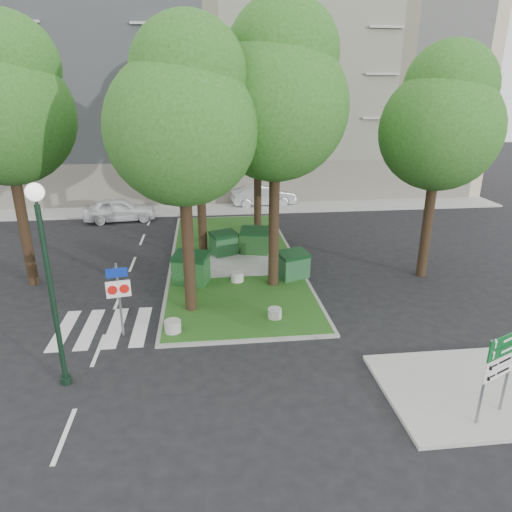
{
  "coord_description": "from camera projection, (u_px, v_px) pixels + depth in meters",
  "views": [
    {
      "loc": [
        -0.81,
        -13.59,
        8.03
      ],
      "look_at": [
        1.08,
        2.98,
        2.0
      ],
      "focal_mm": 32.0,
      "sensor_mm": 36.0,
      "label": 1
    }
  ],
  "objects": [
    {
      "name": "tree_street_left",
      "position": [
        4.0,
        102.0,
        17.69
      ],
      "size": [
        5.4,
        5.4,
        11.0
      ],
      "color": "black",
      "rests_on": "ground"
    },
    {
      "name": "tree_median_mid",
      "position": [
        200.0,
        115.0,
        21.51
      ],
      "size": [
        4.8,
        4.8,
        9.99
      ],
      "color": "black",
      "rests_on": "ground"
    },
    {
      "name": "apartment_building",
      "position": [
        211.0,
        92.0,
        37.09
      ],
      "size": [
        41.0,
        12.0,
        16.0
      ],
      "primitive_type": "cube",
      "color": "#C4AE93",
      "rests_on": "ground"
    },
    {
      "name": "tree_median_near_right",
      "position": [
        278.0,
        93.0,
        17.29
      ],
      "size": [
        5.6,
        5.6,
        11.46
      ],
      "color": "black",
      "rests_on": "ground"
    },
    {
      "name": "median_island",
      "position": [
        233.0,
        259.0,
        23.03
      ],
      "size": [
        6.0,
        16.0,
        0.12
      ],
      "primitive_type": "cube",
      "color": "#1E4F16",
      "rests_on": "ground"
    },
    {
      "name": "car_silver",
      "position": [
        263.0,
        195.0,
        33.85
      ],
      "size": [
        4.87,
        2.1,
        1.56
      ],
      "primitive_type": "imported",
      "rotation": [
        0.0,
        0.0,
        1.67
      ],
      "color": "#ADB1B5",
      "rests_on": "ground"
    },
    {
      "name": "car_white",
      "position": [
        120.0,
        209.0,
        29.78
      ],
      "size": [
        4.74,
        2.38,
        1.55
      ],
      "primitive_type": "imported",
      "rotation": [
        0.0,
        0.0,
        1.69
      ],
      "color": "silver",
      "rests_on": "ground"
    },
    {
      "name": "directional_sign",
      "position": [
        499.0,
        363.0,
        11.28
      ],
      "size": [
        1.1,
        0.52,
        2.38
      ],
      "rotation": [
        0.0,
        0.0,
        0.43
      ],
      "color": "slate",
      "rests_on": "sidewalk_corner"
    },
    {
      "name": "bollard_left",
      "position": [
        173.0,
        326.0,
        15.89
      ],
      "size": [
        0.58,
        0.58,
        0.41
      ],
      "primitive_type": "cylinder",
      "color": "#A3A29D",
      "rests_on": "median_island"
    },
    {
      "name": "ground",
      "position": [
        234.0,
        342.0,
        15.52
      ],
      "size": [
        120.0,
        120.0,
        0.0
      ],
      "primitive_type": "plane",
      "color": "black",
      "rests_on": "ground"
    },
    {
      "name": "dumpster_d",
      "position": [
        293.0,
        265.0,
        20.43
      ],
      "size": [
        1.59,
        1.36,
        1.24
      ],
      "rotation": [
        0.0,
        0.0,
        0.38
      ],
      "color": "#133E1D",
      "rests_on": "median_island"
    },
    {
      "name": "street_lamp",
      "position": [
        47.0,
        265.0,
        12.09
      ],
      "size": [
        0.47,
        0.47,
        5.89
      ],
      "color": "black",
      "rests_on": "ground"
    },
    {
      "name": "traffic_sign_pole",
      "position": [
        118.0,
        290.0,
        15.37
      ],
      "size": [
        0.8,
        0.19,
        2.69
      ],
      "rotation": [
        0.0,
        0.0,
        0.19
      ],
      "color": "slate",
      "rests_on": "ground"
    },
    {
      "name": "zebra_crossing",
      "position": [
        128.0,
        327.0,
        16.52
      ],
      "size": [
        5.0,
        3.0,
        0.01
      ],
      "primitive_type": "cube",
      "color": "silver",
      "rests_on": "ground"
    },
    {
      "name": "bollard_mid",
      "position": [
        237.0,
        277.0,
        20.13
      ],
      "size": [
        0.57,
        0.57,
        0.41
      ],
      "primitive_type": "cylinder",
      "color": "#AEACA8",
      "rests_on": "median_island"
    },
    {
      "name": "dumpster_a",
      "position": [
        191.0,
        268.0,
        19.82
      ],
      "size": [
        1.75,
        1.46,
        1.4
      ],
      "rotation": [
        0.0,
        0.0,
        -0.32
      ],
      "color": "#103D14",
      "rests_on": "median_island"
    },
    {
      "name": "litter_bin",
      "position": [
        264.0,
        242.0,
        24.32
      ],
      "size": [
        0.41,
        0.41,
        0.72
      ],
      "primitive_type": "cylinder",
      "color": "yellow",
      "rests_on": "median_island"
    },
    {
      "name": "tree_median_near_left",
      "position": [
        184.0,
        114.0,
        15.27
      ],
      "size": [
        5.2,
        5.2,
        10.53
      ],
      "color": "black",
      "rests_on": "ground"
    },
    {
      "name": "median_kerb",
      "position": [
        233.0,
        259.0,
        23.03
      ],
      "size": [
        6.3,
        16.3,
        0.1
      ],
      "primitive_type": "cube",
      "color": "gray",
      "rests_on": "ground"
    },
    {
      "name": "sidewalk_corner",
      "position": [
        472.0,
        390.0,
        12.92
      ],
      "size": [
        5.0,
        4.0,
        0.12
      ],
      "primitive_type": "cube",
      "color": "#999993",
      "rests_on": "ground"
    },
    {
      "name": "dumpster_b",
      "position": [
        224.0,
        243.0,
        23.35
      ],
      "size": [
        1.56,
        1.37,
        1.21
      ],
      "rotation": [
        0.0,
        0.0,
        0.42
      ],
      "color": "#12401B",
      "rests_on": "median_island"
    },
    {
      "name": "tree_median_far",
      "position": [
        259.0,
        86.0,
        24.2
      ],
      "size": [
        5.8,
        5.8,
        11.93
      ],
      "color": "black",
      "rests_on": "ground"
    },
    {
      "name": "dumpster_c",
      "position": [
        255.0,
        241.0,
        23.55
      ],
      "size": [
        1.62,
        1.29,
        1.34
      ],
      "rotation": [
        0.0,
        0.0,
        -0.21
      ],
      "color": "#113710",
      "rests_on": "median_island"
    },
    {
      "name": "tree_street_right",
      "position": [
        443.0,
        118.0,
        18.84
      ],
      "size": [
        5.0,
        5.0,
        10.06
      ],
      "color": "black",
      "rests_on": "ground"
    },
    {
      "name": "building_sidewalk",
      "position": [
        217.0,
        209.0,
        32.79
      ],
      "size": [
        42.0,
        3.0,
        0.12
      ],
      "primitive_type": "cube",
      "color": "#999993",
      "rests_on": "ground"
    },
    {
      "name": "bollard_right",
      "position": [
        275.0,
        313.0,
        16.88
      ],
      "size": [
        0.51,
        0.51,
        0.37
      ],
      "primitive_type": "cylinder",
      "color": "#9F9F9A",
      "rests_on": "median_island"
    }
  ]
}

